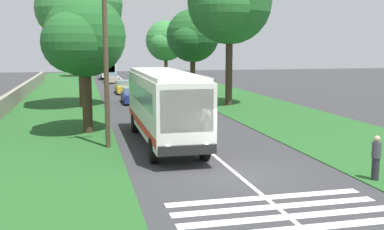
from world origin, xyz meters
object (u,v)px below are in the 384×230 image
trailing_minibus_0 (108,69)px  utility_pole (106,60)px  trailing_car_0 (133,96)px  trailing_car_3 (111,78)px  coach_bus (164,103)px  roadside_tree_right_0 (192,37)px  trailing_car_2 (145,81)px  pedestrian (376,157)px  roadside_tree_left_2 (82,39)px  roadside_tree_right_2 (227,4)px  roadside_tree_left_1 (83,28)px  roadside_tree_right_1 (165,42)px  trailing_car_1 (124,87)px  roadside_tree_left_0 (77,7)px

trailing_minibus_0 → utility_pole: size_ratio=0.72×
trailing_car_0 → trailing_car_3: (24.43, 0.46, 0.00)m
trailing_minibus_0 → utility_pole: bearing=177.0°
coach_bus → trailing_car_0: 17.90m
roadside_tree_right_0 → trailing_car_2: bearing=19.3°
roadside_tree_right_0 → utility_pole: size_ratio=1.08×
pedestrian → roadside_tree_right_0: bearing=-1.4°
trailing_car_2 → trailing_car_3: same height
trailing_car_3 → roadside_tree_left_2: size_ratio=0.55×
trailing_car_0 → roadside_tree_right_2: size_ratio=0.35×
coach_bus → roadside_tree_right_2: bearing=-29.0°
trailing_car_3 → roadside_tree_left_1: roadside_tree_left_1 is taller
roadside_tree_right_0 → pedestrian: 34.09m
roadside_tree_left_1 → roadside_tree_left_2: size_ratio=1.41×
coach_bus → trailing_car_0: (17.83, -0.23, -1.48)m
coach_bus → roadside_tree_left_2: (3.98, 3.98, 3.27)m
roadside_tree_right_1 → roadside_tree_right_2: (-31.20, 0.16, 2.75)m
roadside_tree_left_2 → trailing_car_2: bearing=-13.7°
trailing_car_1 → roadside_tree_right_1: 20.82m
roadside_tree_left_0 → utility_pole: bearing=-175.2°
trailing_car_0 → roadside_tree_left_2: bearing=163.1°
trailing_minibus_0 → utility_pole: 50.38m
pedestrian → roadside_tree_right_2: bearing=-3.3°
trailing_car_3 → coach_bus: bearing=-179.7°
roadside_tree_right_0 → utility_pole: bearing=158.1°
trailing_car_0 → roadside_tree_left_0: 9.00m
roadside_tree_left_0 → pedestrian: size_ratio=7.03×
trailing_car_0 → roadside_tree_left_0: (-1.77, 4.54, 7.56)m
trailing_car_0 → pedestrian: (-26.38, -6.32, 0.24)m
roadside_tree_right_0 → roadside_tree_right_1: (20.27, -0.65, -0.27)m
trailing_car_2 → roadside_tree_right_0: (-10.51, -3.67, 5.37)m
coach_bus → roadside_tree_right_1: (45.41, -8.04, 3.62)m
trailing_car_1 → trailing_car_3: bearing=1.9°
utility_pole → trailing_car_1: bearing=-6.7°
trailing_car_1 → utility_pole: 27.67m
trailing_car_2 → trailing_minibus_0: 14.68m
coach_bus → roadside_tree_left_1: bearing=3.9°
trailing_car_1 → roadside_tree_right_1: bearing=-22.6°
roadside_tree_right_2 → roadside_tree_right_0: bearing=2.6°
roadside_tree_right_1 → trailing_car_2: bearing=156.1°
coach_bus → trailing_car_0: bearing=-0.7°
trailing_car_0 → trailing_car_3: same height
trailing_car_3 → pedestrian: size_ratio=2.54×
trailing_car_0 → trailing_car_1: bearing=-0.3°
trailing_minibus_0 → roadside_tree_right_0: 26.16m
roadside_tree_right_1 → utility_pole: bearing=166.6°
roadside_tree_right_1 → roadside_tree_left_0: bearing=157.2°
trailing_car_2 → roadside_tree_right_2: size_ratio=0.35×
trailing_car_0 → trailing_car_1: 8.94m
roadside_tree_right_2 → pedestrian: 24.03m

